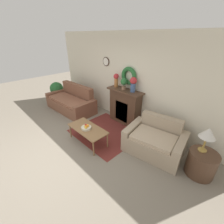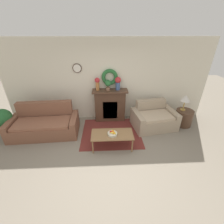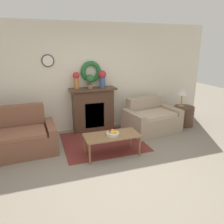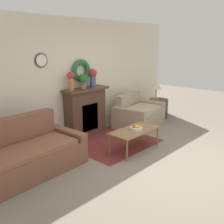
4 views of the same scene
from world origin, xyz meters
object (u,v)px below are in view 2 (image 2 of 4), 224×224
(couch_left, at_px, (45,124))
(fruit_bowl, at_px, (112,133))
(potted_plant_floor_by_couch, at_px, (3,119))
(vase_on_mantel_left, at_px, (97,83))
(table_lamp, at_px, (186,99))
(side_table_by_loveseat, at_px, (184,118))
(fireplace, at_px, (110,105))
(loveseat_right, at_px, (154,118))
(vase_on_mantel_right, at_px, (118,82))
(coffee_table, at_px, (112,135))
(potted_plant_on_mantel, at_px, (108,84))

(couch_left, bearing_deg, fruit_bowl, -24.01)
(potted_plant_floor_by_couch, bearing_deg, couch_left, -2.00)
(vase_on_mantel_left, bearing_deg, table_lamp, -8.49)
(side_table_by_loveseat, xyz_separation_m, table_lamp, (-0.07, 0.06, 0.67))
(vase_on_mantel_left, bearing_deg, fruit_bowl, -74.87)
(fireplace, relative_size, fruit_bowl, 4.54)
(loveseat_right, distance_m, vase_on_mantel_right, 1.66)
(vase_on_mantel_left, bearing_deg, coffee_table, -74.70)
(fruit_bowl, bearing_deg, fireplace, 90.44)
(coffee_table, bearing_deg, fireplace, 90.26)
(loveseat_right, relative_size, potted_plant_on_mantel, 4.31)
(side_table_by_loveseat, height_order, table_lamp, table_lamp)
(table_lamp, bearing_deg, side_table_by_loveseat, -38.66)
(fireplace, bearing_deg, potted_plant_on_mantel, -166.84)
(loveseat_right, distance_m, side_table_by_loveseat, 1.04)
(potted_plant_floor_by_couch, bearing_deg, fruit_bowl, -14.35)
(vase_on_mantel_right, bearing_deg, vase_on_mantel_left, 180.00)
(fireplace, xyz_separation_m, loveseat_right, (1.42, -0.51, -0.27))
(couch_left, bearing_deg, vase_on_mantel_left, 21.07)
(side_table_by_loveseat, bearing_deg, fruit_bowl, -156.89)
(coffee_table, distance_m, side_table_by_loveseat, 2.66)
(couch_left, bearing_deg, potted_plant_on_mantel, 16.83)
(vase_on_mantel_right, xyz_separation_m, potted_plant_on_mantel, (-0.32, -0.02, -0.04))
(fireplace, xyz_separation_m, coffee_table, (0.01, -1.48, -0.17))
(coffee_table, height_order, side_table_by_loveseat, side_table_by_loveseat)
(vase_on_mantel_left, distance_m, vase_on_mantel_right, 0.66)
(loveseat_right, relative_size, fruit_bowl, 5.74)
(fruit_bowl, height_order, potted_plant_on_mantel, potted_plant_on_mantel)
(side_table_by_loveseat, xyz_separation_m, vase_on_mantel_right, (-2.20, 0.47, 1.10))
(fireplace, height_order, potted_plant_on_mantel, potted_plant_on_mantel)
(couch_left, bearing_deg, vase_on_mantel_right, 14.68)
(loveseat_right, relative_size, coffee_table, 1.33)
(fireplace, xyz_separation_m, side_table_by_loveseat, (2.46, -0.47, -0.30))
(couch_left, height_order, vase_on_mantel_left, vase_on_mantel_left)
(fireplace, bearing_deg, loveseat_right, -19.66)
(couch_left, height_order, fruit_bowl, couch_left)
(table_lamp, relative_size, vase_on_mantel_left, 1.27)
(coffee_table, bearing_deg, side_table_by_loveseat, 22.35)
(vase_on_mantel_right, bearing_deg, potted_plant_on_mantel, -176.48)
(vase_on_mantel_right, bearing_deg, couch_left, -162.46)
(couch_left, xyz_separation_m, vase_on_mantel_right, (2.30, 0.73, 1.06))
(coffee_table, distance_m, potted_plant_floor_by_couch, 3.35)
(table_lamp, height_order, vase_on_mantel_left, vase_on_mantel_left)
(table_lamp, bearing_deg, potted_plant_floor_by_couch, -177.29)
(table_lamp, xyz_separation_m, vase_on_mantel_right, (-2.13, 0.42, 0.43))
(fireplace, distance_m, vase_on_mantel_left, 0.89)
(fireplace, bearing_deg, vase_on_mantel_left, 179.21)
(fireplace, xyz_separation_m, vase_on_mantel_left, (-0.40, 0.01, 0.80))
(loveseat_right, bearing_deg, vase_on_mantel_right, 146.58)
(loveseat_right, xyz_separation_m, vase_on_mantel_right, (-1.16, 0.51, 1.07))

